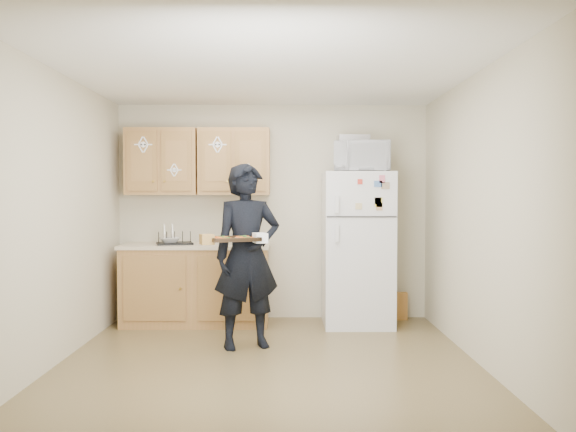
{
  "coord_description": "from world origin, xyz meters",
  "views": [
    {
      "loc": [
        0.14,
        -4.79,
        1.43
      ],
      "look_at": [
        0.17,
        0.45,
        1.25
      ],
      "focal_mm": 35.0,
      "sensor_mm": 36.0,
      "label": 1
    }
  ],
  "objects": [
    {
      "name": "pizza_front_right",
      "position": [
        -0.19,
        0.18,
        1.06
      ],
      "size": [
        0.14,
        0.14,
        0.02
      ],
      "primitive_type": "cylinder",
      "color": "#DA5C1B",
      "rests_on": "baking_tray"
    },
    {
      "name": "ceiling",
      "position": [
        0.0,
        0.0,
        2.5
      ],
      "size": [
        3.6,
        3.6,
        0.0
      ],
      "primitive_type": "plane",
      "color": "white",
      "rests_on": "wall_back"
    },
    {
      "name": "base_cabinet",
      "position": [
        -0.85,
        1.48,
        0.43
      ],
      "size": [
        1.6,
        0.6,
        0.86
      ],
      "primitive_type": "cube",
      "color": "olive",
      "rests_on": "floor"
    },
    {
      "name": "countertop",
      "position": [
        -0.85,
        1.48,
        0.88
      ],
      "size": [
        1.64,
        0.64,
        0.04
      ],
      "primitive_type": "cube",
      "color": "beige",
      "rests_on": "base_cabinet"
    },
    {
      "name": "soap_bottle",
      "position": [
        -0.39,
        1.34,
        0.99
      ],
      "size": [
        0.11,
        0.11,
        0.19
      ],
      "primitive_type": "imported",
      "rotation": [
        0.0,
        0.0,
        0.33
      ],
      "color": "white",
      "rests_on": "countertop"
    },
    {
      "name": "bowl",
      "position": [
        -1.14,
        1.44,
        0.95
      ],
      "size": [
        0.3,
        0.3,
        0.06
      ],
      "primitive_type": "imported",
      "rotation": [
        0.0,
        0.0,
        0.3
      ],
      "color": "silver",
      "rests_on": "dish_rack"
    },
    {
      "name": "wall_left",
      "position": [
        -1.8,
        0.0,
        1.25
      ],
      "size": [
        0.04,
        3.6,
        2.5
      ],
      "primitive_type": "cube",
      "color": "beige",
      "rests_on": "floor"
    },
    {
      "name": "wall_right",
      "position": [
        1.8,
        0.0,
        1.25
      ],
      "size": [
        0.04,
        3.6,
        2.5
      ],
      "primitive_type": "cube",
      "color": "beige",
      "rests_on": "floor"
    },
    {
      "name": "baking_tray",
      "position": [
        -0.31,
        0.21,
        1.05
      ],
      "size": [
        0.51,
        0.44,
        0.04
      ],
      "primitive_type": "cube",
      "rotation": [
        0.0,
        0.0,
        0.34
      ],
      "color": "black",
      "rests_on": "person"
    },
    {
      "name": "floor",
      "position": [
        0.0,
        0.0,
        0.0
      ],
      "size": [
        3.6,
        3.6,
        0.0
      ],
      "primitive_type": "plane",
      "color": "brown",
      "rests_on": "ground"
    },
    {
      "name": "microwave",
      "position": [
        0.99,
        1.38,
        1.87
      ],
      "size": [
        0.65,
        0.48,
        0.33
      ],
      "primitive_type": "imported",
      "rotation": [
        0.0,
        0.0,
        -0.12
      ],
      "color": "white",
      "rests_on": "refrigerator"
    },
    {
      "name": "person",
      "position": [
        -0.21,
        0.49,
        0.87
      ],
      "size": [
        0.74,
        0.61,
        1.74
      ],
      "primitive_type": "imported",
      "rotation": [
        0.0,
        0.0,
        0.34
      ],
      "color": "black",
      "rests_on": "floor"
    },
    {
      "name": "refrigerator",
      "position": [
        0.95,
        1.43,
        0.85
      ],
      "size": [
        0.75,
        0.7,
        1.7
      ],
      "primitive_type": "cube",
      "color": "white",
      "rests_on": "floor"
    },
    {
      "name": "pizza_front_left",
      "position": [
        -0.38,
        0.11,
        1.06
      ],
      "size": [
        0.14,
        0.14,
        0.02
      ],
      "primitive_type": "cylinder",
      "color": "#DA5C1B",
      "rests_on": "baking_tray"
    },
    {
      "name": "pizza_back_right",
      "position": [
        -0.24,
        0.31,
        1.06
      ],
      "size": [
        0.14,
        0.14,
        0.02
      ],
      "primitive_type": "cylinder",
      "color": "#DA5C1B",
      "rests_on": "baking_tray"
    },
    {
      "name": "upper_cab_left",
      "position": [
        -1.25,
        1.61,
        1.83
      ],
      "size": [
        0.8,
        0.33,
        0.75
      ],
      "primitive_type": "cube",
      "color": "olive",
      "rests_on": "wall_back"
    },
    {
      "name": "dish_rack",
      "position": [
        -1.08,
        1.44,
        0.98
      ],
      "size": [
        0.45,
        0.38,
        0.15
      ],
      "primitive_type": "cube",
      "rotation": [
        0.0,
        0.0,
        0.28
      ],
      "color": "black",
      "rests_on": "countertop"
    },
    {
      "name": "upper_cab_right",
      "position": [
        -0.43,
        1.61,
        1.83
      ],
      "size": [
        0.8,
        0.33,
        0.75
      ],
      "primitive_type": "cube",
      "color": "olive",
      "rests_on": "wall_back"
    },
    {
      "name": "cereal_box",
      "position": [
        1.47,
        1.67,
        0.16
      ],
      "size": [
        0.2,
        0.07,
        0.32
      ],
      "primitive_type": "cube",
      "color": "gold",
      "rests_on": "floor"
    },
    {
      "name": "wall_front",
      "position": [
        0.0,
        -1.8,
        1.25
      ],
      "size": [
        3.6,
        0.04,
        2.5
      ],
      "primitive_type": "cube",
      "color": "beige",
      "rests_on": "floor"
    },
    {
      "name": "wall_back",
      "position": [
        0.0,
        1.8,
        1.25
      ],
      "size": [
        3.6,
        0.04,
        2.5
      ],
      "primitive_type": "cube",
      "color": "beige",
      "rests_on": "floor"
    },
    {
      "name": "pizza_back_left",
      "position": [
        -0.43,
        0.24,
        1.06
      ],
      "size": [
        0.14,
        0.14,
        0.02
      ],
      "primitive_type": "cylinder",
      "color": "#DA5C1B",
      "rests_on": "baking_tray"
    },
    {
      "name": "foil_pan",
      "position": [
        0.9,
        1.41,
        2.07
      ],
      "size": [
        0.35,
        0.25,
        0.07
      ],
      "primitive_type": "cube",
      "rotation": [
        0.0,
        0.0,
        0.04
      ],
      "color": "silver",
      "rests_on": "microwave"
    }
  ]
}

